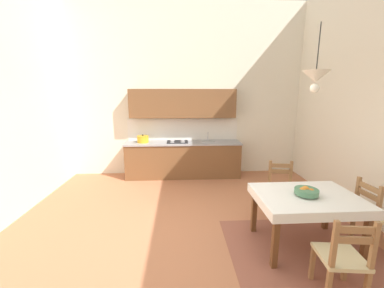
% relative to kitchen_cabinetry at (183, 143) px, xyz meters
% --- Properties ---
extents(ground_plane, '(6.47, 6.97, 0.10)m').
position_rel_kitchen_cabinetry_xyz_m(ground_plane, '(0.09, -2.91, -0.91)').
color(ground_plane, '#B7704C').
extents(wall_back, '(6.47, 0.12, 4.29)m').
position_rel_kitchen_cabinetry_xyz_m(wall_back, '(0.09, 0.33, 1.29)').
color(wall_back, silver).
rests_on(wall_back, ground_plane).
extents(area_rug, '(2.10, 1.60, 0.01)m').
position_rel_kitchen_cabinetry_xyz_m(area_rug, '(1.62, -3.12, -0.85)').
color(area_rug, '#955341').
rests_on(area_rug, ground_plane).
extents(kitchen_cabinetry, '(2.88, 0.63, 2.20)m').
position_rel_kitchen_cabinetry_xyz_m(kitchen_cabinetry, '(0.00, 0.00, 0.00)').
color(kitchen_cabinetry, brown).
rests_on(kitchen_cabinetry, ground_plane).
extents(dining_table, '(1.34, 0.99, 0.75)m').
position_rel_kitchen_cabinetry_xyz_m(dining_table, '(1.62, -3.02, -0.23)').
color(dining_table, brown).
rests_on(dining_table, ground_plane).
extents(dining_chair_camera_side, '(0.46, 0.46, 0.93)m').
position_rel_kitchen_cabinetry_xyz_m(dining_chair_camera_side, '(1.56, -3.87, -0.41)').
color(dining_chair_camera_side, '#D1BC89').
rests_on(dining_chair_camera_side, ground_plane).
extents(dining_chair_kitchen_side, '(0.48, 0.48, 0.93)m').
position_rel_kitchen_cabinetry_xyz_m(dining_chair_kitchen_side, '(1.67, -2.12, -0.41)').
color(dining_chair_kitchen_side, '#D1BC89').
rests_on(dining_chair_kitchen_side, ground_plane).
extents(dining_chair_window_side, '(0.44, 0.44, 0.93)m').
position_rel_kitchen_cabinetry_xyz_m(dining_chair_window_side, '(2.60, -3.03, -0.41)').
color(dining_chair_window_side, '#D1BC89').
rests_on(dining_chair_window_side, ground_plane).
extents(fruit_bowl, '(0.30, 0.30, 0.12)m').
position_rel_kitchen_cabinetry_xyz_m(fruit_bowl, '(1.59, -3.05, -0.04)').
color(fruit_bowl, '#4C7F5B').
rests_on(fruit_bowl, dining_table).
extents(pendant_lamp, '(0.32, 0.32, 0.81)m').
position_rel_kitchen_cabinetry_xyz_m(pendant_lamp, '(1.57, -3.02, 1.42)').
color(pendant_lamp, black).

